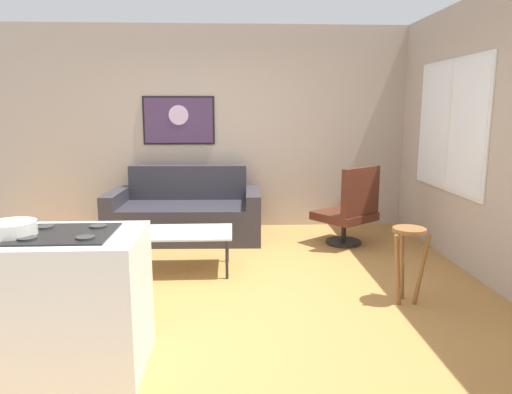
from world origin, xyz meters
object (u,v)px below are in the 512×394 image
Objects in this scene: coffee_table at (181,234)px; wall_painting at (179,120)px; armchair at (350,210)px; bar_stool at (408,248)px; couch at (186,215)px; mixing_bowl at (12,230)px.

coffee_table is 1.07× the size of wall_painting.
armchair is at bearing 23.00° from coffee_table.
armchair is 1.47× the size of bar_stool.
bar_stool is (2.12, -2.23, 0.20)m from couch.
couch is at bearing 167.62° from armchair.
wall_painting is (-0.20, 1.90, 1.12)m from coffee_table.
mixing_bowl is (-2.79, -2.76, 0.49)m from armchair.
mixing_bowl reaches higher than bar_stool.
bar_stool is at bearing 18.86° from mixing_bowl.
armchair is (1.98, 0.84, 0.06)m from coffee_table.
armchair reaches higher than couch.
bar_stool is 3.76m from wall_painting.
couch reaches higher than coffee_table.
coffee_table is 1.57× the size of bar_stool.
armchair reaches higher than coffee_table.
couch is 3.09m from bar_stool.
mixing_bowl is (-2.86, -0.98, 0.45)m from bar_stool.
wall_painting is at bearing 95.96° from coffee_table.
couch is 1.36m from wall_painting.
mixing_bowl is (-0.73, -3.21, 0.65)m from couch.
armchair is 1.78m from bar_stool.
mixing_bowl is (-0.81, -1.92, 0.55)m from coffee_table.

